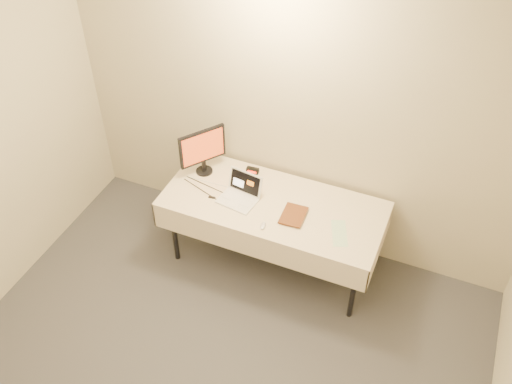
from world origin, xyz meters
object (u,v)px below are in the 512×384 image
at_px(monitor, 203,148).
at_px(book, 283,202).
at_px(table, 273,209).
at_px(laptop, 241,193).

distance_m(monitor, book, 0.87).
xyz_separation_m(monitor, book, (0.83, -0.23, -0.13)).
bearing_deg(table, monitor, 168.69).
xyz_separation_m(table, laptop, (-0.28, -0.04, 0.11)).
xyz_separation_m(laptop, book, (0.39, -0.04, 0.07)).
bearing_deg(monitor, laptop, -77.64).
bearing_deg(book, monitor, 161.75).
distance_m(laptop, monitor, 0.52).
height_order(laptop, book, book).
relative_size(laptop, monitor, 0.78).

